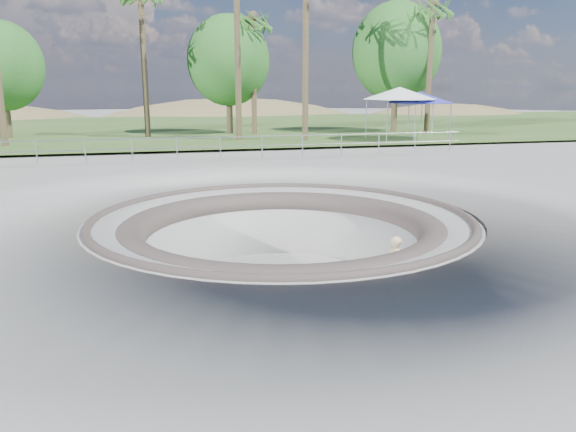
# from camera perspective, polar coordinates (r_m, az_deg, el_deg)

# --- Properties ---
(ground) EXTENTS (180.00, 180.00, 0.00)m
(ground) POSITION_cam_1_polar(r_m,az_deg,el_deg) (15.09, -0.61, -0.15)
(ground) COLOR #A2A19C
(ground) RESTS_ON ground
(skate_bowl) EXTENTS (14.00, 14.00, 4.10)m
(skate_bowl) POSITION_cam_1_polar(r_m,az_deg,el_deg) (15.60, -0.59, -6.71)
(skate_bowl) COLOR #A2A19C
(skate_bowl) RESTS_ON ground
(grass_strip) EXTENTS (180.00, 36.00, 0.12)m
(grass_strip) POSITION_cam_1_polar(r_m,az_deg,el_deg) (48.50, -10.44, 8.89)
(grass_strip) COLOR #3B5A24
(grass_strip) RESTS_ON ground
(distant_hills) EXTENTS (103.20, 45.00, 28.60)m
(distant_hills) POSITION_cam_1_polar(r_m,az_deg,el_deg) (72.56, -8.61, 4.46)
(distant_hills) COLOR brown
(distant_hills) RESTS_ON ground
(safety_railing) EXTENTS (25.00, 0.06, 1.03)m
(safety_railing) POSITION_cam_1_polar(r_m,az_deg,el_deg) (26.64, -6.88, 6.94)
(safety_railing) COLOR gray
(safety_railing) RESTS_ON ground
(skateboard) EXTENTS (0.91, 0.44, 0.09)m
(skateboard) POSITION_cam_1_polar(r_m,az_deg,el_deg) (14.72, 10.75, -8.16)
(skateboard) COLOR brown
(skateboard) RESTS_ON ground
(skater) EXTENTS (0.53, 0.67, 1.62)m
(skater) POSITION_cam_1_polar(r_m,az_deg,el_deg) (14.45, 10.89, -5.09)
(skater) COLOR beige
(skater) RESTS_ON skateboard
(canopy_white) EXTENTS (6.33, 6.33, 3.20)m
(canopy_white) POSITION_cam_1_polar(r_m,az_deg,el_deg) (35.76, 11.26, 12.11)
(canopy_white) COLOR gray
(canopy_white) RESTS_ON ground
(canopy_blue) EXTENTS (5.65, 5.65, 2.92)m
(canopy_blue) POSITION_cam_1_polar(r_m,az_deg,el_deg) (36.37, 13.22, 11.64)
(canopy_blue) COLOR gray
(canopy_blue) RESTS_ON ground
(palm_d) EXTENTS (2.60, 2.60, 8.69)m
(palm_d) POSITION_cam_1_polar(r_m,az_deg,el_deg) (39.59, -3.57, 18.92)
(palm_d) COLOR brown
(palm_d) RESTS_ON ground
(palm_f) EXTENTS (2.60, 2.60, 9.53)m
(palm_f) POSITION_cam_1_polar(r_m,az_deg,el_deg) (41.01, 14.49, 19.46)
(palm_f) COLOR brown
(palm_f) RESTS_ON ground
(bushy_tree_left) EXTENTS (5.11, 4.64, 7.37)m
(bushy_tree_left) POSITION_cam_1_polar(r_m,az_deg,el_deg) (40.42, -27.08, 13.40)
(bushy_tree_left) COLOR brown
(bushy_tree_left) RESTS_ON ground
(bushy_tree_mid) EXTENTS (5.69, 5.17, 8.20)m
(bushy_tree_mid) POSITION_cam_1_polar(r_m,az_deg,el_deg) (40.38, -6.08, 15.43)
(bushy_tree_mid) COLOR brown
(bushy_tree_mid) RESTS_ON ground
(bushy_tree_right) EXTENTS (6.45, 5.86, 9.30)m
(bushy_tree_right) POSITION_cam_1_polar(r_m,az_deg,el_deg) (42.63, 10.98, 16.06)
(bushy_tree_right) COLOR brown
(bushy_tree_right) RESTS_ON ground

